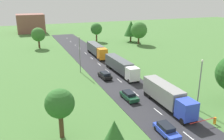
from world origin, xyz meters
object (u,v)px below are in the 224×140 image
car_lead (166,130)px  distant_building (31,23)px  car_second (129,96)px  truck_third (97,49)px  barrier_gate (211,121)px  car_third (105,75)px  lamppost_lead (200,82)px  tree_birch (139,30)px  truck_second (121,66)px  tree_oak (38,35)px  truck_lead (167,95)px  tree_ash (60,104)px  lamppost_second (80,53)px  tree_pine (131,28)px  tree_lime (96,29)px

car_lead → distant_building: (-10.34, 101.63, 3.65)m
car_second → distant_building: distant_building is taller
truck_third → barrier_gate: 44.42m
car_third → lamppost_lead: bearing=-65.6°
tree_birch → distant_building: 58.19m
truck_second → tree_oak: tree_oak is taller
truck_lead → tree_ash: tree_ash is taller
truck_lead → lamppost_second: size_ratio=1.41×
truck_third → distant_building: (-15.19, 57.50, 2.38)m
truck_second → tree_oak: bearing=112.2°
tree_oak → truck_second: bearing=-67.8°
car_second → distant_building: size_ratio=0.34×
truck_third → car_third: bearing=-103.2°
car_lead → car_third: size_ratio=0.99×
car_second → tree_pine: tree_pine is taller
car_second → tree_ash: (-13.26, -7.16, 3.98)m
tree_pine → truck_second: bearing=-119.4°
car_second → tree_birch: (25.11, 43.79, 4.49)m
car_second → tree_pine: (24.73, 49.80, 4.45)m
tree_lime → distant_building: 41.30m
tree_birch → tree_ash: tree_birch is taller
car_second → distant_building: 90.42m
car_lead → tree_oak: 63.60m
truck_third → lamppost_second: size_ratio=1.57×
lamppost_lead → lamppost_second: lamppost_second is taller
truck_third → tree_ash: tree_ash is taller
distant_building → lamppost_lead: bearing=-78.7°
tree_ash → distant_building: (2.66, 96.88, -0.33)m
barrier_gate → tree_birch: (17.97, 55.88, 4.62)m
truck_second → car_third: (-4.60, -1.76, -1.21)m
truck_lead → truck_second: (-0.04, 18.76, -0.10)m
car_lead → lamppost_lead: (8.99, 4.49, 3.88)m
car_second → car_third: 12.10m
car_lead → tree_birch: 61.37m
barrier_gate → tree_lime: bearing=85.7°
truck_lead → tree_ash: 18.13m
tree_birch → tree_lime: (-12.95, 11.47, -0.36)m
barrier_gate → tree_birch: bearing=72.2°
truck_second → tree_oak: size_ratio=1.98×
distant_building → tree_birch: bearing=-52.1°
barrier_gate → tree_ash: tree_ash is taller
truck_second → distant_building: 77.39m
car_third → lamppost_lead: (8.85, -19.51, 3.86)m
barrier_gate → lamppost_lead: lamppost_lead is taller
truck_lead → barrier_gate: truck_lead is taller
truck_second → tree_birch: bearing=55.4°
lamppost_second → tree_birch: 38.56m
car_second → barrier_gate: (7.14, -12.10, -0.13)m
lamppost_lead → tree_oak: (-19.27, 58.14, 0.05)m
truck_second → lamppost_lead: lamppost_lead is taller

